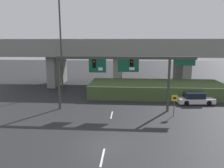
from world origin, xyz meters
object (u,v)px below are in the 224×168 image
highway_light_pole_near (61,37)px  parked_sedan_near_right (195,99)px  speed_limit_sign (174,102)px  signal_gantry (121,67)px

highway_light_pole_near → parked_sedan_near_right: bearing=-15.3°
highway_light_pole_near → parked_sedan_near_right: (18.50, -5.07, -7.72)m
speed_limit_sign → parked_sedan_near_right: (3.63, 5.03, -0.84)m
signal_gantry → speed_limit_sign: signal_gantry is taller
signal_gantry → highway_light_pole_near: (-9.24, 8.40, 3.44)m
signal_gantry → highway_light_pole_near: 12.95m
speed_limit_sign → highway_light_pole_near: bearing=145.8°
signal_gantry → parked_sedan_near_right: (9.26, 3.33, -4.28)m
speed_limit_sign → parked_sedan_near_right: speed_limit_sign is taller
signal_gantry → highway_light_pole_near: size_ratio=0.96×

